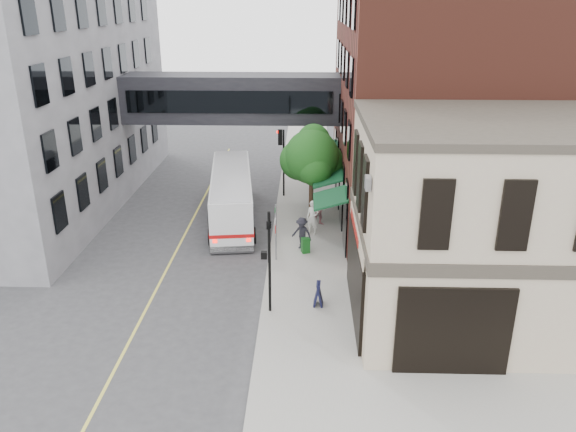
# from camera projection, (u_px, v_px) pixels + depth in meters

# --- Properties ---
(ground) EXTENTS (120.00, 120.00, 0.00)m
(ground) POSITION_uv_depth(u_px,v_px,m) (257.00, 340.00, 22.11)
(ground) COLOR #38383A
(ground) RESTS_ON ground
(sidewalk_main) EXTENTS (4.00, 60.00, 0.15)m
(sidewalk_main) POSITION_uv_depth(u_px,v_px,m) (307.00, 212.00, 35.07)
(sidewalk_main) COLOR gray
(sidewalk_main) RESTS_ON ground
(corner_building) EXTENTS (10.19, 8.12, 8.45)m
(corner_building) POSITION_uv_depth(u_px,v_px,m) (485.00, 225.00, 22.18)
(corner_building) COLOR tan
(corner_building) RESTS_ON ground
(brick_building) EXTENTS (13.76, 18.00, 14.00)m
(brick_building) POSITION_uv_depth(u_px,v_px,m) (443.00, 99.00, 33.26)
(brick_building) COLOR #55251A
(brick_building) RESTS_ON ground
(opposite_building) EXTENTS (14.00, 24.00, 14.00)m
(opposite_building) POSITION_uv_depth(u_px,v_px,m) (5.00, 94.00, 34.99)
(opposite_building) COLOR slate
(opposite_building) RESTS_ON ground
(skyway_bridge) EXTENTS (14.00, 3.18, 3.00)m
(skyway_bridge) POSITION_uv_depth(u_px,v_px,m) (232.00, 98.00, 36.62)
(skyway_bridge) COLOR black
(skyway_bridge) RESTS_ON ground
(traffic_signal_near) EXTENTS (0.44, 0.22, 4.60)m
(traffic_signal_near) POSITION_uv_depth(u_px,v_px,m) (269.00, 250.00, 22.88)
(traffic_signal_near) COLOR black
(traffic_signal_near) RESTS_ON sidewalk_main
(traffic_signal_far) EXTENTS (0.53, 0.28, 4.50)m
(traffic_signal_far) POSITION_uv_depth(u_px,v_px,m) (282.00, 149.00, 36.73)
(traffic_signal_far) COLOR black
(traffic_signal_far) RESTS_ON sidewalk_main
(street_sign_pole) EXTENTS (0.08, 0.75, 3.00)m
(street_sign_pole) POSITION_uv_depth(u_px,v_px,m) (276.00, 227.00, 27.92)
(street_sign_pole) COLOR gray
(street_sign_pole) RESTS_ON sidewalk_main
(street_tree) EXTENTS (3.80, 3.20, 5.60)m
(street_tree) POSITION_uv_depth(u_px,v_px,m) (312.00, 156.00, 32.94)
(street_tree) COLOR #382619
(street_tree) RESTS_ON sidewalk_main
(lane_marking) EXTENTS (0.12, 40.00, 0.01)m
(lane_marking) POSITION_uv_depth(u_px,v_px,m) (183.00, 237.00, 31.57)
(lane_marking) COLOR #D8CC4C
(lane_marking) RESTS_ON ground
(bus) EXTENTS (3.63, 10.78, 2.85)m
(bus) POSITION_uv_depth(u_px,v_px,m) (232.00, 194.00, 33.75)
(bus) COLOR white
(bus) RESTS_ON ground
(pedestrian_a) EXTENTS (0.82, 0.68, 1.93)m
(pedestrian_a) POSITION_uv_depth(u_px,v_px,m) (312.00, 217.00, 31.41)
(pedestrian_a) COLOR white
(pedestrian_a) RESTS_ON sidewalk_main
(pedestrian_b) EXTENTS (1.09, 0.95, 1.91)m
(pedestrian_b) POSITION_uv_depth(u_px,v_px,m) (320.00, 210.00, 32.62)
(pedestrian_b) COLOR #C07C86
(pedestrian_b) RESTS_ON sidewalk_main
(pedestrian_c) EXTENTS (1.30, 1.09, 1.75)m
(pedestrian_c) POSITION_uv_depth(u_px,v_px,m) (302.00, 233.00, 29.55)
(pedestrian_c) COLOR black
(pedestrian_c) RESTS_ON sidewalk_main
(newspaper_box) EXTENTS (0.49, 0.47, 0.80)m
(newspaper_box) POSITION_uv_depth(u_px,v_px,m) (306.00, 245.00, 29.24)
(newspaper_box) COLOR #124F17
(newspaper_box) RESTS_ON sidewalk_main
(sandwich_board) EXTENTS (0.41, 0.61, 1.05)m
(sandwich_board) POSITION_uv_depth(u_px,v_px,m) (318.00, 294.00, 24.17)
(sandwich_board) COLOR black
(sandwich_board) RESTS_ON sidewalk_main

